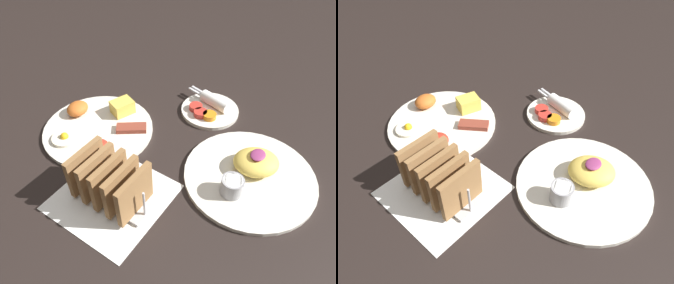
{
  "view_description": "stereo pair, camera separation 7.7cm",
  "coord_description": "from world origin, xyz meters",
  "views": [
    {
      "loc": [
        -0.45,
        -0.29,
        0.56
      ],
      "look_at": [
        0.01,
        0.03,
        0.03
      ],
      "focal_mm": 35.0,
      "sensor_mm": 36.0,
      "label": 1
    },
    {
      "loc": [
        -0.4,
        -0.35,
        0.56
      ],
      "look_at": [
        0.01,
        0.03,
        0.03
      ],
      "focal_mm": 35.0,
      "sensor_mm": 36.0,
      "label": 2
    }
  ],
  "objects": [
    {
      "name": "ground_plane",
      "position": [
        0.0,
        0.0,
        0.0
      ],
      "size": [
        3.0,
        3.0,
        0.0
      ],
      "primitive_type": "plane",
      "color": "black"
    },
    {
      "name": "toast_rack",
      "position": [
        -0.17,
        0.05,
        0.05
      ],
      "size": [
        0.1,
        0.18,
        0.1
      ],
      "color": "#B7B7BC",
      "rests_on": "ground_plane"
    },
    {
      "name": "plate_breakfast",
      "position": [
        -0.02,
        0.22,
        0.01
      ],
      "size": [
        0.28,
        0.28,
        0.05
      ],
      "color": "silver",
      "rests_on": "ground_plane"
    },
    {
      "name": "plate_foreground",
      "position": [
        0.05,
        -0.17,
        0.01
      ],
      "size": [
        0.29,
        0.29,
        0.06
      ],
      "color": "silver",
      "rests_on": "ground_plane"
    },
    {
      "name": "plate_condiments",
      "position": [
        0.2,
        0.02,
        0.01
      ],
      "size": [
        0.16,
        0.17,
        0.04
      ],
      "color": "silver",
      "rests_on": "ground_plane"
    },
    {
      "name": "napkin_flat",
      "position": [
        -0.17,
        0.05,
        0.0
      ],
      "size": [
        0.22,
        0.22,
        0.0
      ],
      "color": "white",
      "rests_on": "ground_plane"
    }
  ]
}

